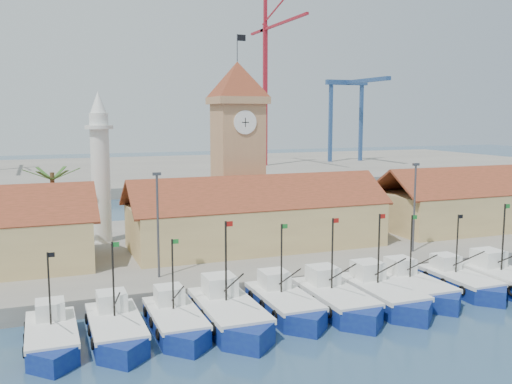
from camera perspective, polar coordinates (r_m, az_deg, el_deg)
name	(u,v)px	position (r m, az deg, el deg)	size (l,w,h in m)	color
ground	(353,323)	(43.86, 9.65, -12.80)	(400.00, 400.00, 0.00)	navy
quay	(244,245)	(64.58, -1.23, -5.30)	(140.00, 32.00, 1.50)	gray
terminal	(129,172)	(147.50, -12.54, 1.96)	(240.00, 80.00, 2.00)	gray
boat_0	(52,339)	(40.86, -19.75, -13.69)	(3.23, 8.86, 6.70)	navy
boat_1	(117,331)	(40.93, -13.78, -13.35)	(3.43, 9.40, 7.12)	navy
boat_2	(176,323)	(41.67, -7.98, -12.83)	(3.36, 9.20, 6.96)	navy
boat_3	(230,316)	(42.26, -2.57, -12.29)	(3.91, 10.70, 8.09)	navy
boat_4	(286,305)	(44.69, 3.00, -11.27)	(3.56, 9.75, 7.38)	navy
boat_5	(337,302)	(45.78, 8.12, -10.82)	(3.72, 10.18, 7.70)	navy
boat_6	(384,296)	(47.78, 12.67, -10.13)	(3.76, 10.31, 7.80)	navy
boat_7	(416,289)	(50.52, 15.70, -9.30)	(3.53, 9.66, 7.31)	navy
boat_8	(462,283)	(53.43, 19.90, -8.58)	(3.40, 9.32, 7.05)	navy
boat_9	(509,282)	(54.81, 23.99, -8.26)	(3.88, 10.63, 8.04)	navy
hall_center	(256,223)	(60.24, 0.04, -3.10)	(27.04, 10.13, 7.61)	tan
hall_right	(494,206)	(77.49, 22.74, -1.28)	(31.20, 10.13, 7.61)	tan
clock_tower	(238,145)	(64.89, -1.85, 4.76)	(5.80, 5.80, 22.70)	tan
minaret	(100,167)	(63.81, -15.30, 2.44)	(3.00, 3.00, 16.30)	silver
palm_tree	(53,204)	(61.95, -19.60, -1.13)	(5.60, 5.03, 8.39)	brown
lamp_posts	(292,211)	(52.72, 3.66, -1.93)	(80.70, 0.25, 9.03)	#3F3F44
crane_red_right	(268,72)	(149.87, 1.17, 11.87)	(1.00, 34.84, 43.24)	maroon
gantry	(352,98)	(164.54, 9.62, 9.25)	(13.00, 22.00, 23.20)	navy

